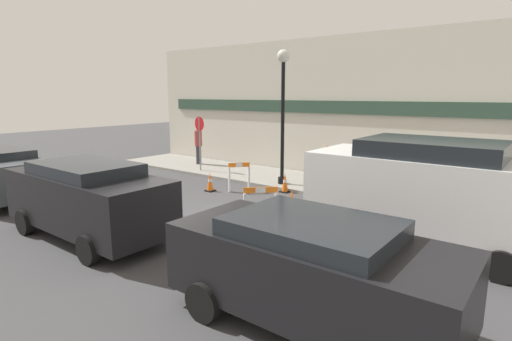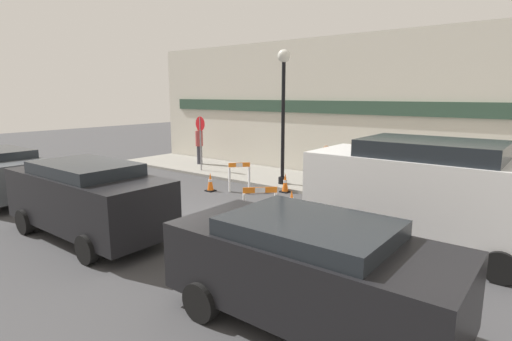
{
  "view_description": "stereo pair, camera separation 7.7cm",
  "coord_description": "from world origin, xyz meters",
  "px_view_note": "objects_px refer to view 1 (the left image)",
  "views": [
    {
      "loc": [
        8.0,
        -6.71,
        3.29
      ],
      "look_at": [
        0.68,
        2.78,
        1.0
      ],
      "focal_mm": 28.0,
      "sensor_mm": 36.0,
      "label": 1
    },
    {
      "loc": [
        8.06,
        -6.66,
        3.29
      ],
      "look_at": [
        0.68,
        2.78,
        1.0
      ],
      "focal_mm": 28.0,
      "sensor_mm": 36.0,
      "label": 2
    }
  ],
  "objects_px": {
    "person_worker": "(326,171)",
    "work_van": "(429,189)",
    "streetlamp_post": "(283,99)",
    "person_pedestrian": "(198,144)",
    "parked_car_2": "(312,265)",
    "stop_sign": "(200,135)",
    "parked_car_1": "(87,196)"
  },
  "relations": [
    {
      "from": "parked_car_1",
      "to": "work_van",
      "type": "distance_m",
      "value": 7.63
    },
    {
      "from": "streetlamp_post",
      "to": "parked_car_2",
      "type": "bearing_deg",
      "value": -53.31
    },
    {
      "from": "parked_car_2",
      "to": "parked_car_1",
      "type": "bearing_deg",
      "value": -180.0
    },
    {
      "from": "person_worker",
      "to": "parked_car_1",
      "type": "xyz_separation_m",
      "value": [
        -2.79,
        -6.28,
        0.06
      ]
    },
    {
      "from": "streetlamp_post",
      "to": "work_van",
      "type": "height_order",
      "value": "streetlamp_post"
    },
    {
      "from": "streetlamp_post",
      "to": "parked_car_1",
      "type": "xyz_separation_m",
      "value": [
        -0.62,
        -7.09,
        -2.15
      ]
    },
    {
      "from": "person_pedestrian",
      "to": "work_van",
      "type": "height_order",
      "value": "work_van"
    },
    {
      "from": "person_pedestrian",
      "to": "work_van",
      "type": "xyz_separation_m",
      "value": [
        11.14,
        -3.98,
        0.23
      ]
    },
    {
      "from": "person_worker",
      "to": "parked_car_1",
      "type": "bearing_deg",
      "value": 15.21
    },
    {
      "from": "stop_sign",
      "to": "parked_car_2",
      "type": "height_order",
      "value": "stop_sign"
    },
    {
      "from": "person_worker",
      "to": "parked_car_1",
      "type": "height_order",
      "value": "parked_car_1"
    },
    {
      "from": "stop_sign",
      "to": "parked_car_2",
      "type": "distance_m",
      "value": 11.87
    },
    {
      "from": "person_worker",
      "to": "person_pedestrian",
      "type": "relative_size",
      "value": 1.0
    },
    {
      "from": "person_pedestrian",
      "to": "parked_car_2",
      "type": "xyz_separation_m",
      "value": [
        10.69,
        -8.19,
        -0.15
      ]
    },
    {
      "from": "person_pedestrian",
      "to": "person_worker",
      "type": "bearing_deg",
      "value": -175.76
    },
    {
      "from": "stop_sign",
      "to": "person_pedestrian",
      "type": "height_order",
      "value": "stop_sign"
    },
    {
      "from": "person_worker",
      "to": "parked_car_2",
      "type": "height_order",
      "value": "person_worker"
    },
    {
      "from": "person_pedestrian",
      "to": "parked_car_1",
      "type": "distance_m",
      "value": 9.49
    },
    {
      "from": "stop_sign",
      "to": "person_pedestrian",
      "type": "bearing_deg",
      "value": -34.16
    },
    {
      "from": "streetlamp_post",
      "to": "person_worker",
      "type": "distance_m",
      "value": 3.21
    },
    {
      "from": "person_worker",
      "to": "work_van",
      "type": "distance_m",
      "value": 4.13
    },
    {
      "from": "streetlamp_post",
      "to": "person_pedestrian",
      "type": "xyz_separation_m",
      "value": [
        -5.4,
        1.1,
        -2.09
      ]
    },
    {
      "from": "streetlamp_post",
      "to": "stop_sign",
      "type": "distance_m",
      "value": 4.46
    },
    {
      "from": "stop_sign",
      "to": "parked_car_1",
      "type": "distance_m",
      "value": 7.98
    },
    {
      "from": "streetlamp_post",
      "to": "parked_car_2",
      "type": "height_order",
      "value": "streetlamp_post"
    },
    {
      "from": "streetlamp_post",
      "to": "person_pedestrian",
      "type": "relative_size",
      "value": 2.67
    },
    {
      "from": "person_pedestrian",
      "to": "parked_car_1",
      "type": "bearing_deg",
      "value": 138.7
    },
    {
      "from": "streetlamp_post",
      "to": "parked_car_1",
      "type": "bearing_deg",
      "value": -94.99
    },
    {
      "from": "stop_sign",
      "to": "parked_car_2",
      "type": "bearing_deg",
      "value": 150.77
    },
    {
      "from": "person_worker",
      "to": "parked_car_1",
      "type": "distance_m",
      "value": 6.87
    },
    {
      "from": "streetlamp_post",
      "to": "work_van",
      "type": "relative_size",
      "value": 0.93
    },
    {
      "from": "stop_sign",
      "to": "work_van",
      "type": "height_order",
      "value": "stop_sign"
    }
  ]
}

